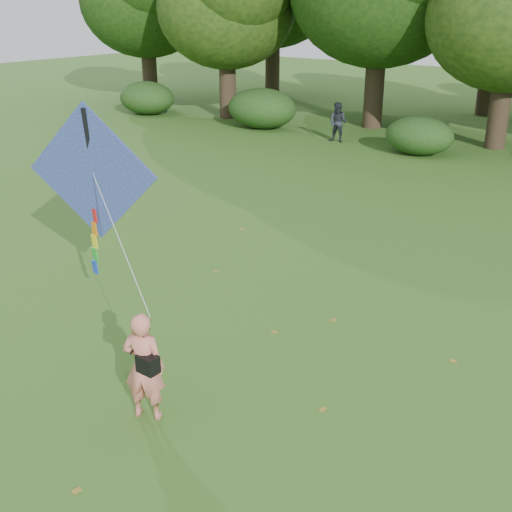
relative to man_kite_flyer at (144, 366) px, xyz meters
The scene contains 7 objects.
ground 1.25m from the man_kite_flyer, 76.71° to the left, with size 100.00×100.00×0.00m, color #265114.
man_kite_flyer is the anchor object (origin of this frame).
bystander_left 19.56m from the man_kite_flyer, 112.25° to the left, with size 0.79×0.62×1.64m, color #242830.
crossbody_bag 0.16m from the man_kite_flyer, 14.61° to the right, with size 0.43×0.20×0.68m.
flying_kite 3.88m from the man_kite_flyer, 149.17° to the left, with size 4.33×2.21×3.22m.
shrub_band 18.53m from the man_kite_flyer, 91.56° to the left, with size 39.15×3.22×1.88m.
fallen_leaves 3.20m from the man_kite_flyer, 77.09° to the left, with size 9.97×12.70×0.01m.
Camera 1 is at (5.70, -6.16, 5.63)m, focal length 45.00 mm.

